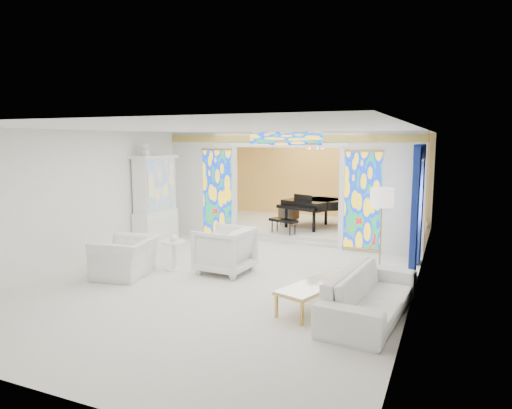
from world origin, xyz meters
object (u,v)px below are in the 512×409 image
at_px(china_cabinet, 155,201).
at_px(armchair_right, 225,250).
at_px(grand_piano, 318,204).
at_px(coffee_table, 322,283).
at_px(tv_console, 289,212).
at_px(armchair_left, 126,257).
at_px(sofa, 370,294).

distance_m(china_cabinet, armchair_right, 3.43).
relative_size(armchair_right, grand_piano, 0.40).
bearing_deg(coffee_table, china_cabinet, 152.71).
distance_m(armchair_right, grand_piano, 4.89).
xyz_separation_m(coffee_table, tv_console, (-2.66, 5.89, 0.19)).
height_order(armchair_left, coffee_table, armchair_left).
relative_size(coffee_table, grand_piano, 0.76).
bearing_deg(tv_console, coffee_table, -55.60).
bearing_deg(grand_piano, sofa, -47.35).
height_order(armchair_right, sofa, armchair_right).
xyz_separation_m(armchair_right, grand_piano, (0.66, 4.83, 0.38)).
bearing_deg(armchair_right, china_cabinet, -115.49).
xyz_separation_m(coffee_table, grand_piano, (-1.75, 5.94, 0.47)).
xyz_separation_m(armchair_right, tv_console, (-0.25, 4.79, 0.10)).
height_order(coffee_table, tv_console, tv_console).
relative_size(armchair_left, tv_console, 1.92).
bearing_deg(sofa, china_cabinet, 70.38).
xyz_separation_m(china_cabinet, coffee_table, (5.34, -2.75, -0.77)).
bearing_deg(armchair_left, china_cabinet, -167.93).
xyz_separation_m(armchair_left, armchair_right, (1.75, 1.05, 0.09)).
bearing_deg(china_cabinet, coffee_table, -27.29).
bearing_deg(armchair_left, sofa, 75.89).
bearing_deg(armchair_right, coffee_table, 69.22).
bearing_deg(coffee_table, tv_console, 114.32).
xyz_separation_m(armchair_left, coffee_table, (4.15, -0.06, 0.00)).
distance_m(china_cabinet, sofa, 6.87).
xyz_separation_m(china_cabinet, armchair_right, (2.93, -1.65, -0.68)).
height_order(armchair_left, grand_piano, grand_piano).
distance_m(coffee_table, tv_console, 6.47).
xyz_separation_m(armchair_right, coffee_table, (2.41, -1.11, -0.09)).
relative_size(armchair_left, coffee_table, 0.60).
bearing_deg(grand_piano, china_cabinet, -118.68).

